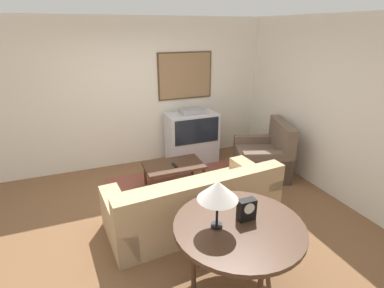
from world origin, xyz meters
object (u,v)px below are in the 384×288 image
(mantel_clock, at_px, (247,210))
(couch, at_px, (194,204))
(tv, at_px, (192,137))
(armchair, at_px, (264,157))
(console_table, at_px, (239,230))
(coffee_table, at_px, (174,167))
(table_lamp, at_px, (218,191))

(mantel_clock, bearing_deg, couch, 94.91)
(couch, relative_size, mantel_clock, 10.77)
(tv, xyz_separation_m, armchair, (1.01, -0.99, -0.19))
(tv, relative_size, couch, 0.46)
(tv, height_order, console_table, tv)
(coffee_table, bearing_deg, mantel_clock, -89.09)
(armchair, bearing_deg, coffee_table, -75.18)
(tv, distance_m, console_table, 3.16)
(tv, xyz_separation_m, table_lamp, (-0.95, -3.02, 0.64))
(armchair, bearing_deg, console_table, -20.72)
(armchair, distance_m, coffee_table, 1.68)
(couch, relative_size, table_lamp, 4.89)
(table_lamp, bearing_deg, armchair, 45.97)
(couch, relative_size, coffee_table, 2.45)
(table_lamp, bearing_deg, coffee_table, 82.51)
(mantel_clock, bearing_deg, table_lamp, 179.82)
(tv, distance_m, coffee_table, 1.10)
(couch, height_order, mantel_clock, mantel_clock)
(tv, bearing_deg, coffee_table, -127.53)
(couch, bearing_deg, console_table, 84.73)
(tv, relative_size, coffee_table, 1.12)
(coffee_table, xyz_separation_m, table_lamp, (-0.28, -2.15, 0.78))
(armchair, height_order, coffee_table, armchair)
(table_lamp, bearing_deg, tv, 72.59)
(armchair, height_order, table_lamp, table_lamp)
(coffee_table, height_order, console_table, console_table)
(coffee_table, distance_m, table_lamp, 2.31)
(tv, xyz_separation_m, coffee_table, (-0.66, -0.86, -0.13))
(coffee_table, height_order, table_lamp, table_lamp)
(mantel_clock, bearing_deg, tv, 78.23)
(coffee_table, xyz_separation_m, mantel_clock, (0.03, -2.15, 0.50))
(tv, height_order, mantel_clock, tv)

